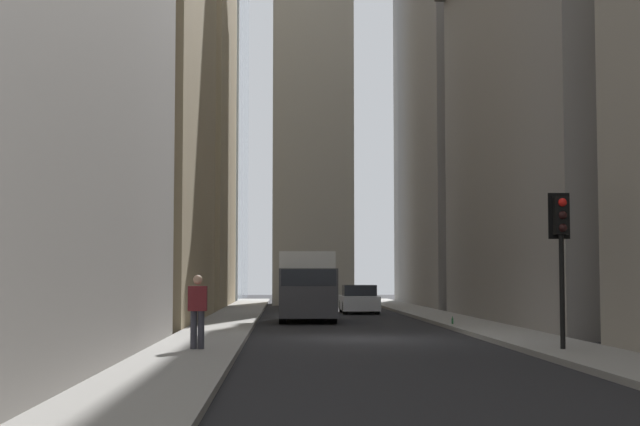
% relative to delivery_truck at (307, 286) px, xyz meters
% --- Properties ---
extents(ground_plane, '(135.00, 135.00, 0.00)m').
position_rel_delivery_truck_xyz_m(ground_plane, '(-11.18, -1.40, -1.46)').
color(ground_plane, black).
extents(sidewalk_right, '(90.00, 2.20, 0.14)m').
position_rel_delivery_truck_xyz_m(sidewalk_right, '(-11.18, 3.10, -1.39)').
color(sidewalk_right, gray).
rests_on(sidewalk_right, ground_plane).
extents(sidewalk_left, '(90.00, 2.20, 0.14)m').
position_rel_delivery_truck_xyz_m(sidewalk_left, '(-11.18, -5.90, -1.39)').
color(sidewalk_left, gray).
rests_on(sidewalk_left, ground_plane).
extents(building_left_far, '(19.58, 10.50, 30.11)m').
position_rel_delivery_truck_xyz_m(building_left_far, '(19.21, -11.99, 13.61)').
color(building_left_far, gray).
rests_on(building_left_far, ground_plane).
extents(building_left_midfar, '(19.84, 10.50, 19.12)m').
position_rel_delivery_truck_xyz_m(building_left_midfar, '(-2.92, -11.99, 8.11)').
color(building_left_midfar, gray).
rests_on(building_left_midfar, ground_plane).
extents(building_right_far, '(15.86, 10.50, 32.17)m').
position_rel_delivery_truck_xyz_m(building_right_far, '(17.54, 9.20, 14.64)').
color(building_right_far, '#9E8966').
rests_on(building_right_far, ground_plane).
extents(building_right_midfar, '(14.58, 10.00, 20.61)m').
position_rel_delivery_truck_xyz_m(building_right_midfar, '(-1.53, 9.20, 8.84)').
color(building_right_midfar, '#9E8966').
rests_on(building_right_midfar, ground_plane).
extents(church_spire, '(5.68, 5.68, 37.92)m').
position_rel_delivery_truck_xyz_m(church_spire, '(23.23, -0.92, 18.37)').
color(church_spire, '#B7B2A5').
rests_on(church_spire, ground_plane).
extents(delivery_truck, '(6.46, 2.25, 2.84)m').
position_rel_delivery_truck_xyz_m(delivery_truck, '(0.00, 0.00, 0.00)').
color(delivery_truck, silver).
rests_on(delivery_truck, ground_plane).
extents(sedan_silver, '(4.30, 1.78, 1.42)m').
position_rel_delivery_truck_xyz_m(sedan_silver, '(8.13, -2.80, -0.80)').
color(sedan_silver, '#B7BABF').
rests_on(sedan_silver, ground_plane).
extents(traffic_light_foreground, '(0.43, 0.52, 3.69)m').
position_rel_delivery_truck_xyz_m(traffic_light_foreground, '(-17.14, -5.61, 1.39)').
color(traffic_light_foreground, black).
rests_on(traffic_light_foreground, sidewalk_left).
extents(pedestrian, '(0.26, 0.44, 1.73)m').
position_rel_delivery_truck_xyz_m(pedestrian, '(-16.83, 2.97, -0.37)').
color(pedestrian, '#33333D').
rests_on(pedestrian, sidewalk_right).
extents(discarded_bottle, '(0.07, 0.07, 0.27)m').
position_rel_delivery_truck_xyz_m(discarded_bottle, '(-5.34, -5.09, -1.21)').
color(discarded_bottle, '#236033').
rests_on(discarded_bottle, sidewalk_left).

